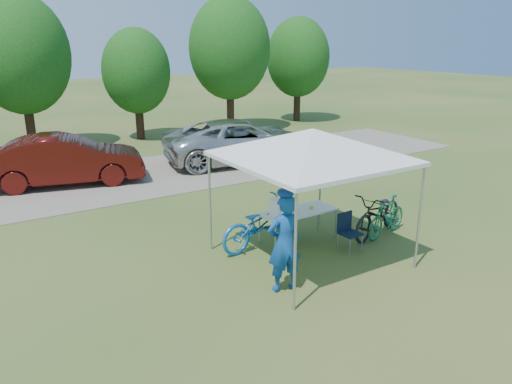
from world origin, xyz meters
TOP-DOWN VIEW (x-y plane):
  - ground at (0.00, 0.00)m, footprint 100.00×100.00m
  - gravel_strip at (0.00, 8.00)m, footprint 24.00×5.00m
  - canopy at (0.00, 0.00)m, footprint 4.53×4.53m
  - treeline at (-0.29, 14.05)m, footprint 24.89×4.28m
  - folding_table at (0.36, 0.86)m, footprint 1.76×0.73m
  - folding_chair at (1.00, -0.06)m, footprint 0.43×0.45m
  - cooler at (-0.07, 0.86)m, footprint 0.50×0.34m
  - ice_cream_cup at (0.69, 0.81)m, footprint 0.08×0.08m
  - cyclist at (-1.22, -0.82)m, footprint 0.72×0.53m
  - bike_blue at (-0.51, 1.03)m, footprint 2.14×0.95m
  - bike_green at (2.29, 0.04)m, footprint 1.60×0.79m
  - bike_dark at (2.15, 0.15)m, footprint 2.11×1.25m
  - minivan at (3.08, 7.90)m, footprint 5.99×3.64m
  - sedan at (-2.98, 8.33)m, footprint 4.93×2.68m

SIDE VIEW (x-z plane):
  - ground at x=0.00m, z-range 0.00..0.00m
  - gravel_strip at x=0.00m, z-range 0.00..0.02m
  - bike_green at x=2.29m, z-range 0.00..0.92m
  - folding_chair at x=1.00m, z-range 0.07..0.88m
  - bike_dark at x=2.15m, z-range 0.00..1.05m
  - bike_blue at x=-0.51m, z-range 0.00..1.09m
  - folding_table at x=0.36m, z-range 0.32..1.04m
  - ice_cream_cup at x=0.69m, z-range 0.72..0.78m
  - sedan at x=-2.98m, z-range 0.02..1.56m
  - minivan at x=3.08m, z-range 0.02..1.57m
  - cooler at x=-0.07m, z-range 0.72..1.09m
  - cyclist at x=-1.22m, z-range 0.00..1.82m
  - canopy at x=0.00m, z-range 1.15..4.15m
  - treeline at x=-0.29m, z-range 0.38..6.68m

